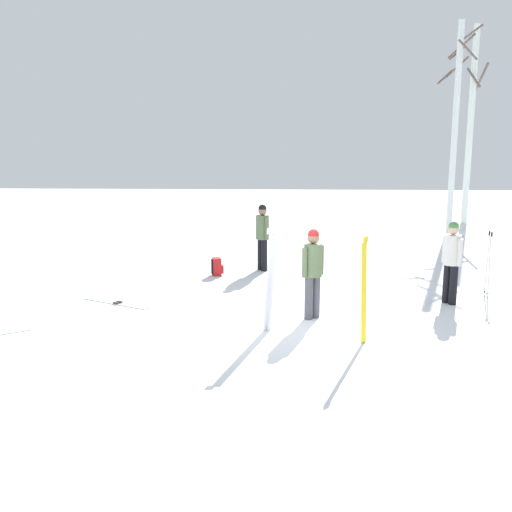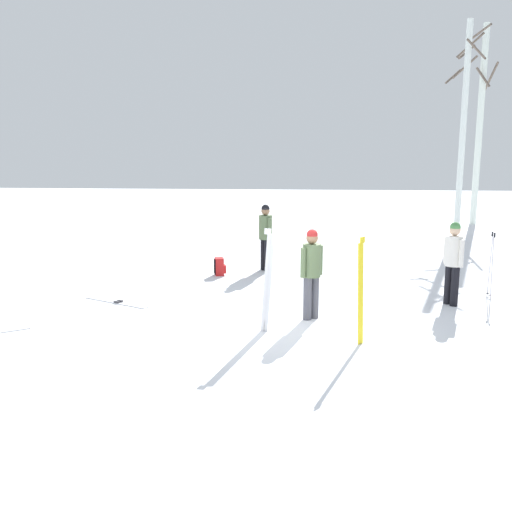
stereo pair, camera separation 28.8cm
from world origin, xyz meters
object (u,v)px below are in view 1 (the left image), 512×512
at_px(person_0, 262,233).
at_px(person_1, 452,257).
at_px(ski_poles_0, 488,262).
at_px(person_2, 313,268).
at_px(backpack_1, 217,267).
at_px(ski_pair_lying_0, 116,303).
at_px(ski_pair_planted_1, 270,281).
at_px(ski_pair_planted_0, 364,291).
at_px(birch_tree_0, 455,124).
at_px(birch_tree_1, 470,122).
at_px(water_bottle_0, 317,288).

distance_m(person_0, person_1, 4.97).
bearing_deg(ski_poles_0, person_1, -146.71).
xyz_separation_m(person_2, backpack_1, (-2.20, 3.51, -0.77)).
distance_m(ski_pair_lying_0, backpack_1, 3.23).
bearing_deg(ski_pair_planted_1, ski_pair_planted_0, -19.88).
relative_size(ski_poles_0, birch_tree_0, 0.19).
bearing_deg(person_1, person_0, 143.15).
bearing_deg(birch_tree_1, person_0, -130.78).
bearing_deg(person_0, birch_tree_0, 44.83).
bearing_deg(water_bottle_0, ski_pair_planted_1, -110.12).
distance_m(ski_pair_planted_0, birch_tree_1, 16.07).
height_order(ski_pair_planted_1, ski_pair_lying_0, ski_pair_planted_1).
xyz_separation_m(person_1, backpack_1, (-5.09, 2.34, -0.77)).
xyz_separation_m(water_bottle_0, birch_tree_0, (5.26, 8.83, 3.75)).
bearing_deg(backpack_1, ski_pair_planted_1, -71.90).
distance_m(ski_pair_lying_0, birch_tree_0, 14.15).
relative_size(ski_pair_lying_0, backpack_1, 3.57).
relative_size(person_2, ski_poles_0, 1.21).
height_order(person_2, backpack_1, person_2).
distance_m(person_2, birch_tree_0, 12.29).
bearing_deg(backpack_1, person_0, 29.80).
distance_m(person_2, ski_pair_planted_1, 1.14).
height_order(ski_pair_lying_0, water_bottle_0, water_bottle_0).
relative_size(person_1, water_bottle_0, 6.63).
bearing_deg(ski_pair_lying_0, ski_pair_planted_1, -27.32).
distance_m(ski_poles_0, water_bottle_0, 3.72).
distance_m(person_2, ski_pair_planted_0, 1.59).
xyz_separation_m(ski_pair_planted_0, birch_tree_0, (4.68, 12.03, 2.97)).
bearing_deg(person_0, person_2, -75.29).
relative_size(ski_poles_0, birch_tree_1, 0.19).
relative_size(ski_pair_planted_1, backpack_1, 4.19).
bearing_deg(water_bottle_0, birch_tree_0, 59.23).
height_order(person_2, ski_pair_lying_0, person_2).
height_order(person_1, birch_tree_1, birch_tree_1).
bearing_deg(backpack_1, ski_pair_planted_0, -58.81).
height_order(ski_pair_planted_1, backpack_1, ski_pair_planted_1).
distance_m(person_2, ski_poles_0, 4.26).
xyz_separation_m(person_0, birch_tree_1, (7.82, 9.06, 3.03)).
relative_size(person_0, birch_tree_0, 0.23).
height_order(water_bottle_0, birch_tree_1, birch_tree_1).
height_order(person_2, ski_poles_0, person_2).
height_order(ski_pair_planted_0, birch_tree_0, birch_tree_0).
relative_size(person_1, birch_tree_0, 0.23).
height_order(person_0, birch_tree_0, birch_tree_0).
relative_size(person_0, ski_pair_lying_0, 1.09).
distance_m(ski_pair_planted_0, water_bottle_0, 3.34).
distance_m(person_0, water_bottle_0, 2.80).
xyz_separation_m(ski_pair_planted_0, ski_pair_lying_0, (-4.77, 2.23, -0.89)).
bearing_deg(birch_tree_0, ski_pair_lying_0, -133.95).
bearing_deg(person_1, ski_poles_0, 33.29).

